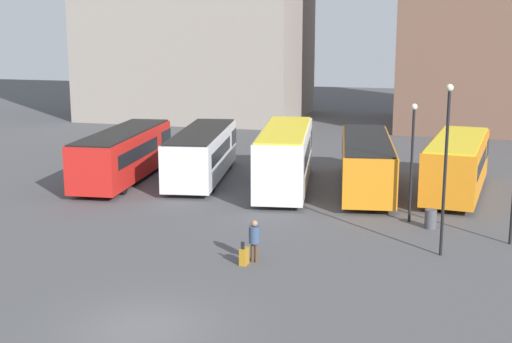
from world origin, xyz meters
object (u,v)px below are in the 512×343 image
at_px(bus_1, 202,152).
at_px(trash_bin, 431,219).
at_px(bus_0, 124,153).
at_px(lamp_post_1, 412,153).
at_px(lamp_post_2, 446,158).
at_px(bus_4, 457,164).
at_px(traveler, 254,237).
at_px(bus_2, 285,156).
at_px(suitcase, 244,256).
at_px(bus_3, 366,162).

xyz_separation_m(bus_1, trash_bin, (13.06, -7.02, -1.12)).
xyz_separation_m(bus_0, lamp_post_1, (16.31, -4.69, 1.64)).
bearing_deg(lamp_post_2, bus_4, 86.46).
relative_size(lamp_post_2, trash_bin, 7.87).
bearing_deg(trash_bin, bus_0, 162.36).
bearing_deg(bus_1, traveler, -161.87).
height_order(bus_1, traveler, bus_1).
xyz_separation_m(bus_2, suitcase, (1.24, -12.60, -1.46)).
distance_m(bus_4, traveler, 15.28).
relative_size(bus_0, suitcase, 11.02).
relative_size(bus_0, traveler, 6.37).
relative_size(bus_2, suitcase, 10.76).
height_order(suitcase, lamp_post_1, lamp_post_1).
relative_size(bus_4, trash_bin, 11.21).
bearing_deg(lamp_post_1, bus_0, 163.97).
bearing_deg(traveler, trash_bin, -40.28).
relative_size(bus_2, bus_4, 1.07).
height_order(bus_1, bus_2, bus_2).
bearing_deg(lamp_post_2, bus_2, 131.24).
distance_m(bus_2, trash_bin, 9.94).
xyz_separation_m(bus_1, lamp_post_2, (13.54, -10.70, 2.32)).
distance_m(bus_2, traveler, 12.30).
height_order(bus_0, lamp_post_2, lamp_post_2).
xyz_separation_m(suitcase, trash_bin, (6.66, 6.73, 0.09)).
distance_m(lamp_post_2, trash_bin, 5.07).
relative_size(bus_2, lamp_post_2, 1.52).
bearing_deg(bus_0, lamp_post_1, -111.01).
height_order(bus_3, bus_4, bus_4).
distance_m(bus_0, bus_1, 4.48).
height_order(bus_0, bus_1, bus_0).
height_order(lamp_post_2, trash_bin, lamp_post_2).
bearing_deg(bus_4, lamp_post_1, 167.62).
height_order(bus_3, suitcase, bus_3).
xyz_separation_m(lamp_post_1, lamp_post_2, (1.44, -4.49, 0.66)).
distance_m(bus_1, bus_3, 9.48).
bearing_deg(bus_3, traveler, 159.84).
height_order(bus_0, lamp_post_1, lamp_post_1).
bearing_deg(bus_3, lamp_post_1, -164.11).
relative_size(bus_2, traveler, 6.22).
height_order(traveler, lamp_post_2, lamp_post_2).
relative_size(bus_3, bus_4, 1.16).
bearing_deg(bus_1, lamp_post_1, -125.69).
relative_size(bus_1, traveler, 6.35).
distance_m(lamp_post_1, trash_bin, 3.05).
bearing_deg(lamp_post_2, suitcase, -156.90).
bearing_deg(traveler, bus_4, -24.44).
height_order(traveler, lamp_post_1, lamp_post_1).
relative_size(bus_1, suitcase, 10.98).
distance_m(bus_1, trash_bin, 14.87).
distance_m(traveler, lamp_post_2, 7.89).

